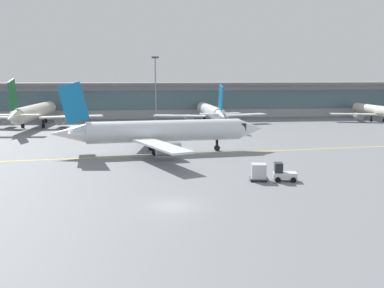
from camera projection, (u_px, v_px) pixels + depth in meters
ground_plane at (173, 205)px, 40.89m from camera, size 400.00×400.00×0.00m
taxiway_centreline_stripe at (166, 155)px, 66.27m from camera, size 109.50×11.17×0.01m
terminal_concourse at (149, 100)px, 123.00m from camera, size 207.42×11.00×9.60m
gate_airplane_1 at (34, 112)px, 100.36m from camera, size 31.08×33.50×11.09m
gate_airplane_2 at (210, 112)px, 106.95m from camera, size 27.60×29.65×9.83m
gate_airplane_3 at (376, 111)px, 113.47m from camera, size 24.69×26.48×8.79m
taxiing_regional_jet at (162, 132)px, 67.63m from camera, size 32.82×30.36×10.86m
baggage_tug at (283, 173)px, 50.03m from camera, size 2.80×2.00×2.10m
cargo_dolly_lead at (259, 172)px, 50.15m from camera, size 2.35×1.94×1.94m
apron_light_mast_1 at (156, 86)px, 113.60m from camera, size 1.80×0.36×16.33m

